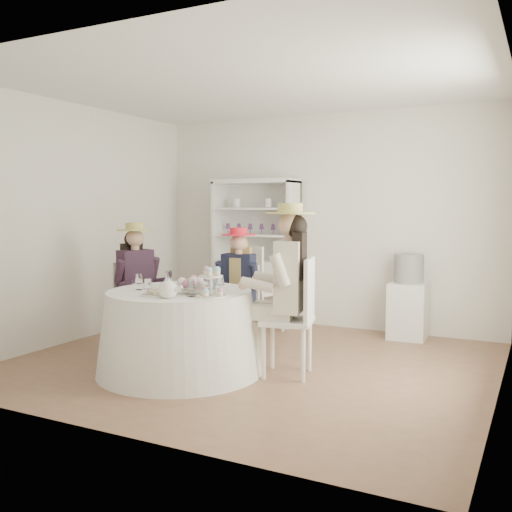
% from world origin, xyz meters
% --- Properties ---
extents(ground, '(4.50, 4.50, 0.00)m').
position_xyz_m(ground, '(0.00, 0.00, 0.00)').
color(ground, brown).
rests_on(ground, ground).
extents(ceiling, '(4.50, 4.50, 0.00)m').
position_xyz_m(ceiling, '(0.00, 0.00, 2.70)').
color(ceiling, white).
rests_on(ceiling, wall_back).
extents(wall_back, '(4.50, 0.00, 4.50)m').
position_xyz_m(wall_back, '(0.00, 2.00, 1.35)').
color(wall_back, white).
rests_on(wall_back, ground).
extents(wall_front, '(4.50, 0.00, 4.50)m').
position_xyz_m(wall_front, '(0.00, -2.00, 1.35)').
color(wall_front, white).
rests_on(wall_front, ground).
extents(wall_left, '(0.00, 4.50, 4.50)m').
position_xyz_m(wall_left, '(-2.25, 0.00, 1.35)').
color(wall_left, white).
rests_on(wall_left, ground).
extents(wall_right, '(0.00, 4.50, 4.50)m').
position_xyz_m(wall_right, '(2.25, 0.00, 1.35)').
color(wall_right, white).
rests_on(wall_right, ground).
extents(tea_table, '(1.53, 1.53, 0.76)m').
position_xyz_m(tea_table, '(-0.44, -0.58, 0.38)').
color(tea_table, white).
rests_on(tea_table, ground).
extents(hutch, '(1.28, 0.83, 1.89)m').
position_xyz_m(hutch, '(-0.84, 1.77, 0.67)').
color(hutch, silver).
rests_on(hutch, ground).
extents(side_table, '(0.43, 0.43, 0.65)m').
position_xyz_m(side_table, '(1.15, 1.75, 0.33)').
color(side_table, silver).
rests_on(side_table, ground).
extents(hatbox, '(0.44, 0.44, 0.34)m').
position_xyz_m(hatbox, '(1.15, 1.75, 0.82)').
color(hatbox, black).
rests_on(hatbox, side_table).
extents(guest_left, '(0.57, 0.52, 1.37)m').
position_xyz_m(guest_left, '(-1.32, -0.11, 0.77)').
color(guest_left, silver).
rests_on(guest_left, ground).
extents(guest_mid, '(0.48, 0.50, 1.31)m').
position_xyz_m(guest_mid, '(-0.37, 0.41, 0.74)').
color(guest_mid, silver).
rests_on(guest_mid, ground).
extents(guest_right, '(0.63, 0.59, 1.57)m').
position_xyz_m(guest_right, '(0.48, -0.22, 0.88)').
color(guest_right, silver).
rests_on(guest_right, ground).
extents(spare_chair, '(0.56, 0.56, 1.06)m').
position_xyz_m(spare_chair, '(-0.56, 1.25, 0.57)').
color(spare_chair, silver).
rests_on(spare_chair, ground).
extents(teacup_a, '(0.10, 0.10, 0.06)m').
position_xyz_m(teacup_a, '(-0.70, -0.40, 0.80)').
color(teacup_a, white).
rests_on(teacup_a, tea_table).
extents(teacup_b, '(0.07, 0.07, 0.06)m').
position_xyz_m(teacup_b, '(-0.40, -0.29, 0.80)').
color(teacup_b, white).
rests_on(teacup_b, tea_table).
extents(teacup_c, '(0.10, 0.10, 0.08)m').
position_xyz_m(teacup_c, '(-0.20, -0.39, 0.80)').
color(teacup_c, white).
rests_on(teacup_c, tea_table).
extents(flower_bowl, '(0.24, 0.24, 0.06)m').
position_xyz_m(flower_bowl, '(-0.23, -0.69, 0.79)').
color(flower_bowl, white).
rests_on(flower_bowl, tea_table).
extents(flower_arrangement, '(0.20, 0.20, 0.07)m').
position_xyz_m(flower_arrangement, '(-0.26, -0.67, 0.86)').
color(flower_arrangement, '#D2698C').
rests_on(flower_arrangement, tea_table).
extents(table_teapot, '(0.23, 0.16, 0.17)m').
position_xyz_m(table_teapot, '(-0.28, -0.98, 0.84)').
color(table_teapot, white).
rests_on(table_teapot, tea_table).
extents(sandwich_plate, '(0.26, 0.26, 0.06)m').
position_xyz_m(sandwich_plate, '(-0.46, -0.91, 0.78)').
color(sandwich_plate, white).
rests_on(sandwich_plate, tea_table).
extents(cupcake_stand, '(0.27, 0.27, 0.25)m').
position_xyz_m(cupcake_stand, '(0.00, -0.75, 0.86)').
color(cupcake_stand, white).
rests_on(cupcake_stand, tea_table).
extents(stemware_set, '(0.80, 0.83, 0.15)m').
position_xyz_m(stemware_set, '(-0.44, -0.58, 0.84)').
color(stemware_set, white).
rests_on(stemware_set, tea_table).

